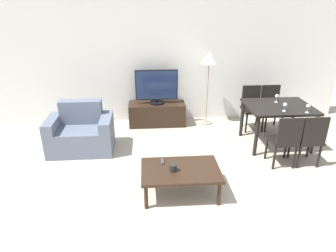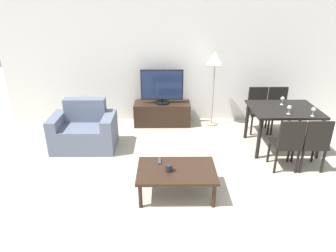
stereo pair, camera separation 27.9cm
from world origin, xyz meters
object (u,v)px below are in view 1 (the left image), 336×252
tv_stand (157,114)px  wine_glass_center (285,105)px  dining_chair_near (285,139)px  dining_chair_far_left (252,106)px  wine_glass_right (308,107)px  dining_chair_far (271,105)px  floor_lamp (209,62)px  coffee_table (181,172)px  wine_glass_left (277,97)px  cup_white_near (173,168)px  dining_table (278,111)px  armchair (81,134)px  dining_chair_near_right (310,138)px  remote_primary (162,161)px  tv (157,87)px

tv_stand → wine_glass_center: 2.51m
dining_chair_near → dining_chair_far_left: bearing=90.0°
dining_chair_near → wine_glass_right: wine_glass_right is taller
dining_chair_far → floor_lamp: (-1.24, 0.29, 0.82)m
tv_stand → coffee_table: size_ratio=1.10×
coffee_table → wine_glass_left: (1.87, 1.52, 0.50)m
cup_white_near → dining_table: bearing=35.2°
armchair → dining_table: size_ratio=0.97×
floor_lamp → dining_table: bearing=-44.9°
dining_chair_near_right → remote_primary: (-2.28, -0.39, -0.08)m
cup_white_near → wine_glass_center: bearing=30.1°
dining_chair_far_left → wine_glass_center: (0.16, -1.03, 0.36)m
coffee_table → cup_white_near: bearing=-157.5°
armchair → dining_chair_near_right: (3.60, -0.79, 0.17)m
dining_chair_far → wine_glass_left: wine_glass_left is taller
dining_chair_near → wine_glass_right: (0.50, 0.39, 0.36)m
dining_chair_near_right → floor_lamp: floor_lamp is taller
tv_stand → dining_chair_near: bearing=-44.2°
armchair → wine_glass_right: 3.77m
tv → dining_chair_far: tv is taller
coffee_table → remote_primary: bearing=138.5°
dining_chair_far → coffee_table: bearing=-134.4°
tv → wine_glass_right: 2.77m
coffee_table → dining_chair_far: dining_chair_far is taller
cup_white_near → wine_glass_left: wine_glass_left is taller
armchair → dining_table: 3.43m
tv → dining_table: tv is taller
tv → wine_glass_center: (2.03, -1.34, 0.03)m
dining_chair_near → wine_glass_center: bearing=71.9°
tv → wine_glass_left: bearing=-23.1°
dining_chair_near → dining_chair_far: bearing=75.6°
dining_chair_far_left → armchair: bearing=-167.5°
dining_table → remote_primary: (-2.08, -1.14, -0.25)m
tv_stand → dining_chair_far: bearing=-7.9°
remote_primary → floor_lamp: bearing=64.5°
dining_chair_near → wine_glass_center: wine_glass_center is taller
dining_chair_far → wine_glass_center: size_ratio=5.83×
tv_stand → wine_glass_center: size_ratio=7.80×
dining_chair_near_right → wine_glass_right: bearing=74.1°
floor_lamp → wine_glass_left: bearing=-39.2°
tv → tv_stand: bearing=90.0°
tv → dining_chair_near_right: tv is taller
armchair → dining_chair_near_right: 3.69m
floor_lamp → wine_glass_center: floor_lamp is taller
armchair → dining_chair_near_right: dining_chair_near_right is taller
tv_stand → dining_chair_near_right: size_ratio=1.34×
tv → wine_glass_center: 2.43m
dining_chair_near → wine_glass_left: wine_glass_left is taller
wine_glass_left → dining_table: bearing=-95.4°
remote_primary → wine_glass_right: bearing=18.0°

